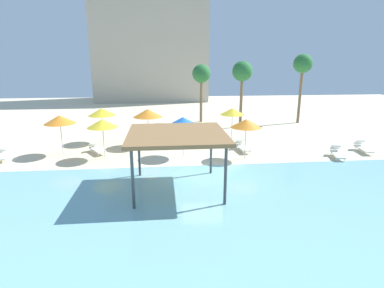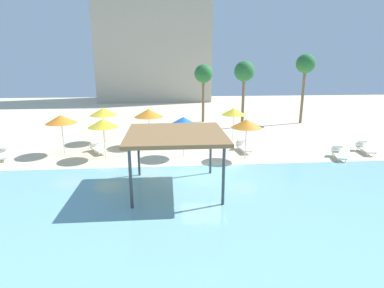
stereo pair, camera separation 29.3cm
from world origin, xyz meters
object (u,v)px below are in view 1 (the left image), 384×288
object	(u,v)px
beach_umbrella_orange_5	(148,113)
beach_umbrella_yellow_6	(102,123)
shade_pavilion	(177,136)
beach_umbrella_orange_1	(246,123)
lounge_chair_1	(242,146)
beach_umbrella_blue_0	(183,121)
palm_tree_2	(303,66)
lounge_chair_5	(1,155)
lounge_chair_0	(97,148)
lounge_chair_3	(363,147)
beach_umbrella_yellow_4	(102,112)
lounge_chair_2	(337,153)
palm_tree_0	(242,73)
beach_umbrella_yellow_3	(232,111)
lounge_chair_4	(202,140)
palm_tree_1	(201,75)
beach_umbrella_orange_2	(60,120)

from	to	relation	value
beach_umbrella_orange_5	beach_umbrella_yellow_6	size ratio (longest dim) A/B	1.07
shade_pavilion	beach_umbrella_orange_5	bearing A→B (deg)	101.88
beach_umbrella_orange_1	lounge_chair_1	size ratio (longest dim) A/B	1.38
beach_umbrella_blue_0	palm_tree_2	xyz separation A→B (m)	(12.88, 10.69, 3.42)
beach_umbrella_orange_5	lounge_chair_5	bearing A→B (deg)	-165.80
lounge_chair_0	lounge_chair_3	xyz separation A→B (m)	(18.96, -1.55, 0.00)
beach_umbrella_orange_1	beach_umbrella_yellow_4	bearing A→B (deg)	152.27
lounge_chair_5	beach_umbrella_yellow_4	bearing A→B (deg)	100.46
beach_umbrella_yellow_6	beach_umbrella_blue_0	bearing A→B (deg)	-0.38
beach_umbrella_orange_5	lounge_chair_2	bearing A→B (deg)	-18.16
beach_umbrella_yellow_6	lounge_chair_3	distance (m)	18.28
beach_umbrella_blue_0	lounge_chair_2	size ratio (longest dim) A/B	1.37
beach_umbrella_yellow_6	palm_tree_0	world-z (taller)	palm_tree_0
beach_umbrella_yellow_3	lounge_chair_5	distance (m)	16.77
beach_umbrella_blue_0	lounge_chair_1	size ratio (longest dim) A/B	1.40
beach_umbrella_orange_5	palm_tree_0	distance (m)	11.02
lounge_chair_1	lounge_chair_3	bearing A→B (deg)	76.92
beach_umbrella_blue_0	palm_tree_2	bearing A→B (deg)	39.69
palm_tree_2	beach_umbrella_yellow_4	bearing A→B (deg)	-161.53
shade_pavilion	lounge_chair_5	xyz separation A→B (m)	(-11.39, 5.98, -2.45)
lounge_chair_4	beach_umbrella_yellow_4	bearing A→B (deg)	-75.85
lounge_chair_3	palm_tree_1	size ratio (longest dim) A/B	0.33
beach_umbrella_orange_5	lounge_chair_1	world-z (taller)	beach_umbrella_orange_5
lounge_chair_0	lounge_chair_2	distance (m)	16.59
beach_umbrella_orange_1	beach_umbrella_yellow_6	bearing A→B (deg)	174.02
lounge_chair_0	lounge_chair_2	bearing A→B (deg)	48.13
lounge_chair_2	palm_tree_2	bearing A→B (deg)	-175.86
shade_pavilion	beach_umbrella_yellow_3	distance (m)	10.58
lounge_chair_3	palm_tree_1	bearing A→B (deg)	-133.00
lounge_chair_1	palm_tree_2	bearing A→B (deg)	132.92
lounge_chair_2	palm_tree_0	size ratio (longest dim) A/B	0.31
beach_umbrella_orange_2	palm_tree_0	bearing A→B (deg)	28.35
beach_umbrella_blue_0	palm_tree_0	size ratio (longest dim) A/B	0.43
lounge_chair_5	lounge_chair_3	bearing A→B (deg)	66.25
beach_umbrella_yellow_4	lounge_chair_3	size ratio (longest dim) A/B	1.41
shade_pavilion	palm_tree_0	xyz separation A→B (m)	(6.94, 14.61, 2.43)
lounge_chair_0	lounge_chair_2	size ratio (longest dim) A/B	0.97
shade_pavilion	lounge_chair_3	size ratio (longest dim) A/B	2.43
beach_umbrella_yellow_3	beach_umbrella_yellow_6	world-z (taller)	beach_umbrella_yellow_3
beach_umbrella_yellow_6	shade_pavilion	bearing A→B (deg)	-50.32
beach_umbrella_orange_2	lounge_chair_4	bearing A→B (deg)	9.58
palm_tree_2	palm_tree_0	bearing A→B (deg)	-166.64
lounge_chair_2	shade_pavilion	bearing A→B (deg)	-52.77
beach_umbrella_orange_5	palm_tree_1	xyz separation A→B (m)	(5.21, 9.31, 2.36)
beach_umbrella_yellow_3	beach_umbrella_yellow_6	distance (m)	10.24
beach_umbrella_blue_0	beach_umbrella_yellow_4	bearing A→B (deg)	144.18
beach_umbrella_orange_1	lounge_chair_2	world-z (taller)	beach_umbrella_orange_1
shade_pavilion	lounge_chair_5	distance (m)	13.09
lounge_chair_4	palm_tree_2	world-z (taller)	palm_tree_2
lounge_chair_4	palm_tree_2	xyz separation A→B (m)	(11.23, 7.75, 5.53)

